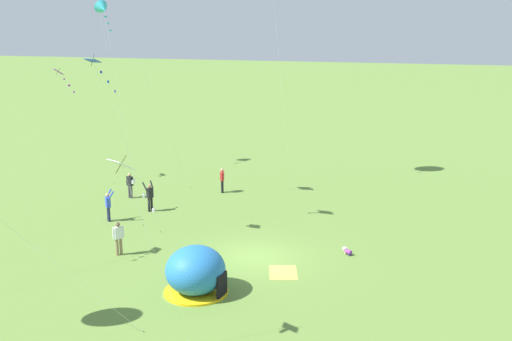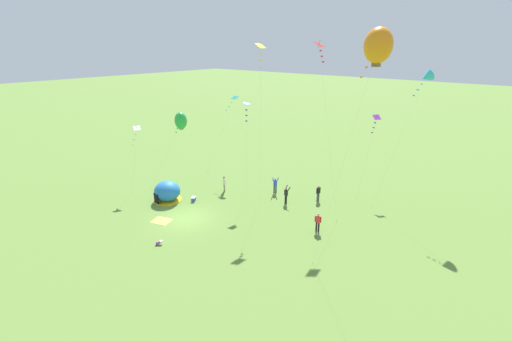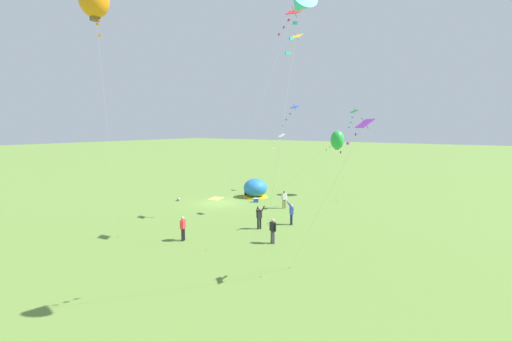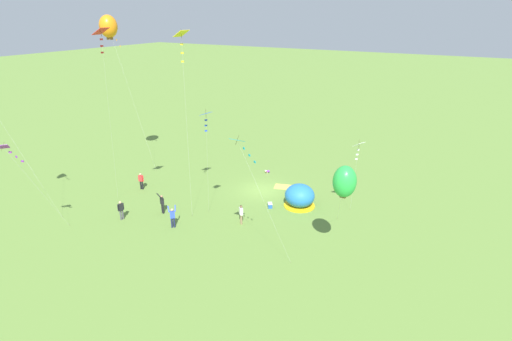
{
  "view_description": "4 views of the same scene",
  "coord_description": "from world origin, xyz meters",
  "px_view_note": "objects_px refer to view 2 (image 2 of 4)",
  "views": [
    {
      "loc": [
        -26.8,
        -8.22,
        11.48
      ],
      "look_at": [
        2.63,
        0.81,
        3.82
      ],
      "focal_mm": 42.0,
      "sensor_mm": 36.0,
      "label": 1
    },
    {
      "loc": [
        22.98,
        -17.79,
        15.23
      ],
      "look_at": [
        3.5,
        5.94,
        3.89
      ],
      "focal_mm": 24.0,
      "sensor_mm": 36.0,
      "label": 2
    },
    {
      "loc": [
        26.67,
        22.89,
        7.88
      ],
      "look_at": [
        -0.11,
        4.5,
        3.72
      ],
      "focal_mm": 24.0,
      "sensor_mm": 36.0,
      "label": 3
    },
    {
      "loc": [
        -17.2,
        31.59,
        16.5
      ],
      "look_at": [
        -1.67,
        4.22,
        3.91
      ],
      "focal_mm": 28.0,
      "sensor_mm": 36.0,
      "label": 4
    }
  ],
  "objects_px": {
    "kite_teal": "(233,101)",
    "person_arms_raised": "(275,184)",
    "person_center_field": "(318,221)",
    "kite_cyan": "(426,77)",
    "popup_tent": "(167,192)",
    "cooler_box": "(194,199)",
    "kite_red": "(320,50)",
    "kite_orange": "(378,46)",
    "kite_yellow": "(260,52)",
    "kite_purple": "(376,121)",
    "kite_white": "(136,132)",
    "kite_green": "(181,121)",
    "person_near_tent": "(318,192)",
    "person_flying_kite": "(286,194)",
    "toddler_crawling": "(159,243)",
    "kite_blue": "(246,109)",
    "person_watching_sky": "(224,183)"
  },
  "relations": [
    {
      "from": "kite_white",
      "to": "kite_teal",
      "type": "xyz_separation_m",
      "value": [
        4.36,
        10.49,
        2.41
      ]
    },
    {
      "from": "kite_white",
      "to": "person_watching_sky",
      "type": "bearing_deg",
      "value": 33.35
    },
    {
      "from": "person_arms_raised",
      "to": "cooler_box",
      "type": "bearing_deg",
      "value": -126.58
    },
    {
      "from": "toddler_crawling",
      "to": "person_near_tent",
      "type": "xyz_separation_m",
      "value": [
        5.77,
        15.42,
        0.79
      ]
    },
    {
      "from": "kite_blue",
      "to": "kite_orange",
      "type": "bearing_deg",
      "value": -18.5
    },
    {
      "from": "popup_tent",
      "to": "kite_yellow",
      "type": "relative_size",
      "value": 0.18
    },
    {
      "from": "popup_tent",
      "to": "person_near_tent",
      "type": "xyz_separation_m",
      "value": [
        12.1,
        9.79,
        -0.03
      ]
    },
    {
      "from": "kite_green",
      "to": "kite_cyan",
      "type": "relative_size",
      "value": 0.57
    },
    {
      "from": "kite_green",
      "to": "kite_teal",
      "type": "xyz_separation_m",
      "value": [
        5.47,
        3.61,
        2.49
      ]
    },
    {
      "from": "person_watching_sky",
      "to": "person_flying_kite",
      "type": "xyz_separation_m",
      "value": [
        6.98,
        1.79,
        0.03
      ]
    },
    {
      "from": "cooler_box",
      "to": "kite_orange",
      "type": "distance_m",
      "value": 22.85
    },
    {
      "from": "kite_orange",
      "to": "kite_yellow",
      "type": "relative_size",
      "value": 1.05
    },
    {
      "from": "popup_tent",
      "to": "kite_yellow",
      "type": "height_order",
      "value": "kite_yellow"
    },
    {
      "from": "cooler_box",
      "to": "toddler_crawling",
      "type": "xyz_separation_m",
      "value": [
        4.14,
        -7.22,
        -0.04
      ]
    },
    {
      "from": "kite_teal",
      "to": "person_arms_raised",
      "type": "bearing_deg",
      "value": -14.72
    },
    {
      "from": "kite_purple",
      "to": "kite_orange",
      "type": "relative_size",
      "value": 0.51
    },
    {
      "from": "person_arms_raised",
      "to": "kite_red",
      "type": "height_order",
      "value": "kite_red"
    },
    {
      "from": "person_watching_sky",
      "to": "kite_green",
      "type": "height_order",
      "value": "kite_green"
    },
    {
      "from": "person_near_tent",
      "to": "kite_teal",
      "type": "relative_size",
      "value": 0.18
    },
    {
      "from": "kite_blue",
      "to": "kite_teal",
      "type": "distance_m",
      "value": 6.46
    },
    {
      "from": "person_near_tent",
      "to": "person_flying_kite",
      "type": "distance_m",
      "value": 3.42
    },
    {
      "from": "kite_yellow",
      "to": "kite_blue",
      "type": "bearing_deg",
      "value": -144.58
    },
    {
      "from": "kite_blue",
      "to": "kite_teal",
      "type": "bearing_deg",
      "value": 145.44
    },
    {
      "from": "person_flying_kite",
      "to": "person_center_field",
      "type": "bearing_deg",
      "value": -28.28
    },
    {
      "from": "kite_yellow",
      "to": "kite_green",
      "type": "height_order",
      "value": "kite_yellow"
    },
    {
      "from": "toddler_crawling",
      "to": "person_arms_raised",
      "type": "height_order",
      "value": "person_arms_raised"
    },
    {
      "from": "person_arms_raised",
      "to": "person_center_field",
      "type": "bearing_deg",
      "value": -29.15
    },
    {
      "from": "kite_orange",
      "to": "kite_cyan",
      "type": "distance_m",
      "value": 13.39
    },
    {
      "from": "kite_orange",
      "to": "kite_yellow",
      "type": "xyz_separation_m",
      "value": [
        -13.55,
        5.73,
        -0.63
      ]
    },
    {
      "from": "cooler_box",
      "to": "toddler_crawling",
      "type": "height_order",
      "value": "cooler_box"
    },
    {
      "from": "person_arms_raised",
      "to": "kite_green",
      "type": "relative_size",
      "value": 0.25
    },
    {
      "from": "kite_blue",
      "to": "kite_green",
      "type": "distance_m",
      "value": 11.11
    },
    {
      "from": "toddler_crawling",
      "to": "kite_blue",
      "type": "relative_size",
      "value": 0.05
    },
    {
      "from": "kite_white",
      "to": "kite_orange",
      "type": "bearing_deg",
      "value": 4.49
    },
    {
      "from": "kite_orange",
      "to": "kite_green",
      "type": "height_order",
      "value": "kite_orange"
    },
    {
      "from": "kite_purple",
      "to": "person_flying_kite",
      "type": "bearing_deg",
      "value": -118.29
    },
    {
      "from": "cooler_box",
      "to": "toddler_crawling",
      "type": "relative_size",
      "value": 1.21
    },
    {
      "from": "person_near_tent",
      "to": "person_flying_kite",
      "type": "xyz_separation_m",
      "value": [
        -2.22,
        -2.59,
        0.03
      ]
    },
    {
      "from": "popup_tent",
      "to": "person_center_field",
      "type": "bearing_deg",
      "value": 16.04
    },
    {
      "from": "cooler_box",
      "to": "kite_green",
      "type": "height_order",
      "value": "kite_green"
    },
    {
      "from": "person_arms_raised",
      "to": "kite_purple",
      "type": "distance_m",
      "value": 12.5
    },
    {
      "from": "person_arms_raised",
      "to": "kite_white",
      "type": "bearing_deg",
      "value": -145.78
    },
    {
      "from": "person_near_tent",
      "to": "kite_purple",
      "type": "bearing_deg",
      "value": 67.65
    },
    {
      "from": "popup_tent",
      "to": "cooler_box",
      "type": "xyz_separation_m",
      "value": [
        2.18,
        1.59,
        -0.78
      ]
    },
    {
      "from": "person_watching_sky",
      "to": "kite_blue",
      "type": "xyz_separation_m",
      "value": [
        1.87,
        1.69,
        8.1
      ]
    },
    {
      "from": "person_center_field",
      "to": "kite_cyan",
      "type": "height_order",
      "value": "kite_cyan"
    },
    {
      "from": "person_center_field",
      "to": "kite_purple",
      "type": "relative_size",
      "value": 0.21
    },
    {
      "from": "kite_white",
      "to": "kite_blue",
      "type": "bearing_deg",
      "value": 35.22
    },
    {
      "from": "cooler_box",
      "to": "kite_green",
      "type": "relative_size",
      "value": 0.09
    },
    {
      "from": "popup_tent",
      "to": "kite_white",
      "type": "xyz_separation_m",
      "value": [
        -4.92,
        0.26,
        5.47
      ]
    }
  ]
}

